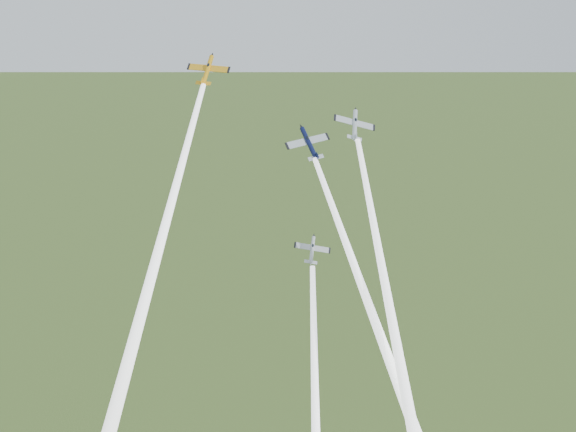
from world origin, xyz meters
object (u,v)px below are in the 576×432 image
Objects in this scene: plane_yellow at (207,70)px; plane_silver_low at (312,250)px; plane_navy at (309,143)px; plane_silver_right at (355,125)px.

plane_yellow is 1.20× the size of plane_silver_low.
plane_silver_right is at bearing -17.50° from plane_navy.
plane_silver_low is at bearing -110.56° from plane_navy.
plane_yellow reaches higher than plane_silver_low.
plane_silver_right is at bearing 43.75° from plane_silver_low.
plane_navy is at bearing 94.66° from plane_silver_low.
plane_silver_right is 23.87m from plane_silver_low.
plane_silver_right is 1.20× the size of plane_silver_low.
plane_yellow is 28.26m from plane_silver_right.
plane_yellow reaches higher than plane_navy.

